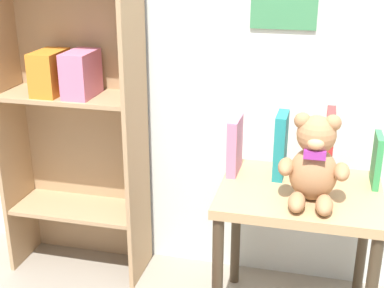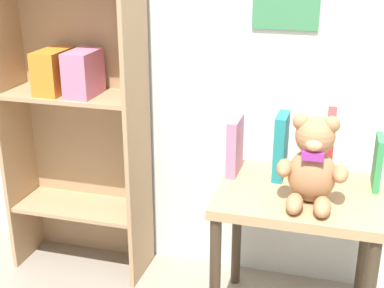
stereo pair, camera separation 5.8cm
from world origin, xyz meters
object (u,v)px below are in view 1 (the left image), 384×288
Objects in this scene: teddy_bear at (314,163)px; book_standing_red at (329,145)px; bookshelf_side at (71,74)px; book_standing_pink at (235,145)px; book_standing_teal at (281,145)px; display_table at (298,212)px; book_standing_green at (377,160)px.

teddy_bear reaches higher than book_standing_red.
book_standing_pink is at bearing -8.55° from bookshelf_side.
book_standing_teal is at bearing 124.95° from teddy_bear.
teddy_bear is at bearing -63.20° from display_table.
bookshelf_side is 2.80× the size of display_table.
bookshelf_side reaches higher than teddy_bear.
teddy_bear reaches higher than book_standing_teal.
display_table is at bearing -20.35° from book_standing_pink.
bookshelf_side is at bearing 175.56° from book_standing_red.
display_table is 1.87× the size of teddy_bear.
book_standing_green is at bearing -7.46° from book_standing_red.
book_standing_teal is (-0.09, 0.10, 0.22)m from display_table.
book_standing_teal is (-0.13, 0.18, -0.02)m from teddy_bear.
book_standing_red reaches higher than book_standing_green.
teddy_bear is at bearing -15.78° from bookshelf_side.
teddy_bear is at bearing -140.88° from book_standing_green.
book_standing_teal is 0.35m from book_standing_green.
book_standing_pink is 0.17m from book_standing_teal.
book_standing_pink is 0.35m from book_standing_red.
display_table is 2.65× the size of book_standing_pink.
bookshelf_side is 1.06m from teddy_bear.
teddy_bear is at bearing -103.04° from book_standing_red.
bookshelf_side is 0.75m from book_standing_pink.
book_standing_red is at bearing 5.69° from book_standing_pink.
teddy_bear is at bearing -30.00° from book_standing_pink.
bookshelf_side is at bearing 174.32° from book_standing_green.
book_standing_teal is at bearing 1.37° from book_standing_pink.
book_standing_green is at bearing 1.67° from book_standing_pink.
display_table is 0.25m from teddy_bear.
book_standing_green reaches higher than display_table.
bookshelf_side is 1.07m from display_table.
bookshelf_side is at bearing 167.93° from display_table.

